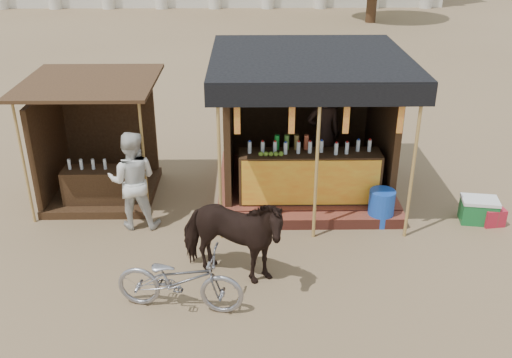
{
  "coord_description": "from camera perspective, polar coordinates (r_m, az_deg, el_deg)",
  "views": [
    {
      "loc": [
        -0.12,
        -6.99,
        5.21
      ],
      "look_at": [
        0.0,
        1.6,
        1.1
      ],
      "focal_mm": 40.0,
      "sensor_mm": 36.0,
      "label": 1
    }
  ],
  "objects": [
    {
      "name": "blue_barrel",
      "position": [
        10.5,
        12.41,
        -2.78
      ],
      "size": [
        0.49,
        0.49,
        0.66
      ],
      "primitive_type": "cylinder",
      "rotation": [
        0.0,
        0.0,
        0.07
      ],
      "color": "blue",
      "rests_on": "ground"
    },
    {
      "name": "bystander",
      "position": [
        10.17,
        -12.24,
        -0.13
      ],
      "size": [
        0.88,
        0.69,
        1.8
      ],
      "primitive_type": "imported",
      "rotation": [
        0.0,
        0.0,
        3.14
      ],
      "color": "silver",
      "rests_on": "ground"
    },
    {
      "name": "secondary_stall",
      "position": [
        11.53,
        -16.08,
        2.3
      ],
      "size": [
        2.4,
        2.4,
        2.38
      ],
      "color": "#3C2615",
      "rests_on": "ground"
    },
    {
      "name": "cooler",
      "position": [
        11.13,
        21.36,
        -2.91
      ],
      "size": [
        0.7,
        0.54,
        0.46
      ],
      "color": "#176B2F",
      "rests_on": "ground"
    },
    {
      "name": "motorbike",
      "position": [
        8.19,
        -7.65,
        -9.95
      ],
      "size": [
        1.91,
        0.93,
        0.96
      ],
      "primitive_type": "imported",
      "rotation": [
        0.0,
        0.0,
        1.41
      ],
      "color": "gray",
      "rests_on": "ground"
    },
    {
      "name": "main_stall",
      "position": [
        11.22,
        5.13,
        3.61
      ],
      "size": [
        3.6,
        3.61,
        2.78
      ],
      "color": "brown",
      "rests_on": "ground"
    },
    {
      "name": "ground",
      "position": [
        8.72,
        0.15,
        -11.13
      ],
      "size": [
        120.0,
        120.0,
        0.0
      ],
      "primitive_type": "plane",
      "color": "#846B4C",
      "rests_on": "ground"
    },
    {
      "name": "cow",
      "position": [
        8.58,
        -2.51,
        -5.88
      ],
      "size": [
        1.91,
        1.34,
        1.48
      ],
      "primitive_type": "imported",
      "rotation": [
        0.0,
        0.0,
        1.22
      ],
      "color": "black",
      "rests_on": "ground"
    },
    {
      "name": "red_crate",
      "position": [
        11.21,
        22.43,
        -3.31
      ],
      "size": [
        0.43,
        0.47,
        0.33
      ],
      "primitive_type": "cube",
      "rotation": [
        0.0,
        0.0,
        0.13
      ],
      "color": "#AD1C2F",
      "rests_on": "ground"
    }
  ]
}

